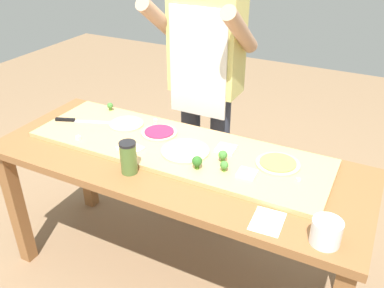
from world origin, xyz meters
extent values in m
plane|color=#896B4C|center=(0.00, 0.00, 0.00)|extent=(8.00, 8.00, 0.00)
cube|color=brown|center=(-0.86, -0.29, 0.37)|extent=(0.07, 0.07, 0.74)
cube|color=brown|center=(-0.86, 0.29, 0.37)|extent=(0.07, 0.07, 0.74)
cube|color=brown|center=(0.86, 0.29, 0.37)|extent=(0.07, 0.07, 0.74)
cube|color=brown|center=(0.00, 0.00, 0.76)|extent=(1.84, 0.71, 0.04)
cube|color=tan|center=(-0.04, 0.08, 0.79)|extent=(1.51, 0.47, 0.02)
cube|color=#B7BABF|center=(-0.57, 0.09, 0.80)|extent=(0.19, 0.09, 0.00)
cube|color=black|center=(-0.72, 0.04, 0.81)|extent=(0.11, 0.06, 0.02)
cylinder|color=beige|center=(-0.17, 0.15, 0.80)|extent=(0.19, 0.19, 0.01)
cylinder|color=#9E234C|center=(-0.17, 0.15, 0.81)|extent=(0.15, 0.15, 0.01)
cylinder|color=beige|center=(0.47, 0.13, 0.80)|extent=(0.20, 0.20, 0.01)
cylinder|color=#899E4C|center=(0.47, 0.13, 0.81)|extent=(0.17, 0.17, 0.01)
cylinder|color=beige|center=(-0.39, 0.15, 0.80)|extent=(0.19, 0.19, 0.01)
cylinder|color=silver|center=(-0.39, 0.15, 0.81)|extent=(0.15, 0.15, 0.01)
cylinder|color=beige|center=(0.03, 0.04, 0.80)|extent=(0.24, 0.24, 0.01)
cylinder|color=beige|center=(0.03, 0.04, 0.81)|extent=(0.19, 0.19, 0.01)
cube|color=silver|center=(0.37, -0.01, 0.81)|extent=(0.09, 0.09, 0.01)
cube|color=silver|center=(0.20, 0.15, 0.81)|extent=(0.10, 0.10, 0.01)
cube|color=silver|center=(-0.19, -0.06, 0.81)|extent=(0.08, 0.08, 0.01)
cylinder|color=#487A23|center=(0.27, -0.03, 0.81)|extent=(0.02, 0.02, 0.02)
sphere|color=#427F33|center=(0.27, -0.03, 0.83)|extent=(0.04, 0.04, 0.04)
cylinder|color=#487A23|center=(-0.58, 0.27, 0.81)|extent=(0.02, 0.02, 0.02)
sphere|color=#427F33|center=(-0.58, 0.27, 0.83)|extent=(0.03, 0.03, 0.03)
cylinder|color=#366618|center=(0.15, -0.06, 0.81)|extent=(0.02, 0.02, 0.02)
sphere|color=#2D6623|center=(0.15, -0.06, 0.84)|extent=(0.05, 0.05, 0.05)
cylinder|color=#487A23|center=(0.23, 0.04, 0.81)|extent=(0.02, 0.02, 0.02)
sphere|color=#427F33|center=(0.23, 0.04, 0.84)|extent=(0.04, 0.04, 0.04)
cube|color=white|center=(-0.51, -0.09, 0.81)|extent=(0.02, 0.02, 0.02)
cube|color=silver|center=(-0.27, 0.25, 0.81)|extent=(0.02, 0.02, 0.02)
cube|color=silver|center=(-0.27, -0.09, 0.81)|extent=(0.02, 0.02, 0.01)
cube|color=white|center=(0.58, 0.05, 0.81)|extent=(0.02, 0.02, 0.01)
cylinder|color=white|center=(0.76, -0.26, 0.83)|extent=(0.11, 0.11, 0.10)
cylinder|color=white|center=(0.76, -0.26, 0.81)|extent=(0.10, 0.10, 0.05)
cylinder|color=#517033|center=(-0.12, -0.20, 0.85)|extent=(0.08, 0.08, 0.14)
cylinder|color=black|center=(-0.12, -0.20, 0.93)|extent=(0.08, 0.08, 0.01)
cube|color=white|center=(0.54, -0.24, 0.78)|extent=(0.13, 0.16, 0.00)
cylinder|color=#333847|center=(-0.21, 0.58, 0.45)|extent=(0.12, 0.12, 0.90)
cylinder|color=#333847|center=(-0.01, 0.58, 0.45)|extent=(0.12, 0.12, 0.90)
cube|color=#D1C670|center=(-0.11, 0.58, 1.18)|extent=(0.40, 0.20, 0.55)
cube|color=silver|center=(-0.11, 0.47, 1.09)|extent=(0.34, 0.01, 0.60)
cylinder|color=tan|center=(-0.34, 0.48, 1.30)|extent=(0.08, 0.39, 0.31)
cylinder|color=tan|center=(0.12, 0.48, 1.30)|extent=(0.08, 0.39, 0.31)
camera|label=1|loc=(0.84, -1.46, 1.81)|focal=38.23mm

